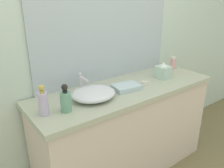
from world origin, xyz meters
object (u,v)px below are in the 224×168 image
at_px(perfume_bottle, 173,63).
at_px(candle_jar, 144,83).
at_px(soap_dispenser, 66,100).
at_px(folded_hand_towel, 126,87).
at_px(tissue_box, 163,71).
at_px(lotion_bottle, 43,102).
at_px(sink_basin, 93,94).

distance_m(perfume_bottle, candle_jar, 0.59).
bearing_deg(candle_jar, soap_dispenser, -177.45).
bearing_deg(perfume_bottle, folded_hand_towel, -169.48).
relative_size(tissue_box, folded_hand_towel, 0.71).
distance_m(lotion_bottle, perfume_bottle, 1.48).
relative_size(soap_dispenser, candle_jar, 3.67).
relative_size(soap_dispenser, folded_hand_towel, 0.89).
relative_size(lotion_bottle, candle_jar, 3.91).
bearing_deg(tissue_box, lotion_bottle, -179.30).
height_order(sink_basin, soap_dispenser, soap_dispenser).
xyz_separation_m(lotion_bottle, perfume_bottle, (1.47, 0.15, -0.03)).
height_order(soap_dispenser, candle_jar, soap_dispenser).
height_order(sink_basin, tissue_box, tissue_box).
bearing_deg(soap_dispenser, tissue_box, 3.24).
height_order(sink_basin, lotion_bottle, lotion_bottle).
relative_size(soap_dispenser, tissue_box, 1.26).
relative_size(sink_basin, soap_dispenser, 1.75).
distance_m(tissue_box, folded_hand_towel, 0.46).
bearing_deg(folded_hand_towel, perfume_bottle, 10.52).
height_order(lotion_bottle, tissue_box, lotion_bottle).
height_order(perfume_bottle, folded_hand_towel, perfume_bottle).
height_order(sink_basin, candle_jar, sink_basin).
bearing_deg(perfume_bottle, lotion_bottle, -174.31).
height_order(sink_basin, folded_hand_towel, sink_basin).
xyz_separation_m(tissue_box, folded_hand_towel, (-0.46, -0.01, -0.05)).
xyz_separation_m(sink_basin, tissue_box, (0.77, -0.00, 0.02)).
relative_size(sink_basin, tissue_box, 2.21).
bearing_deg(lotion_bottle, folded_hand_towel, 0.44).
bearing_deg(sink_basin, candle_jar, -3.08).
height_order(soap_dispenser, tissue_box, soap_dispenser).
height_order(sink_basin, perfume_bottle, perfume_bottle).
bearing_deg(soap_dispenser, candle_jar, 2.55).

